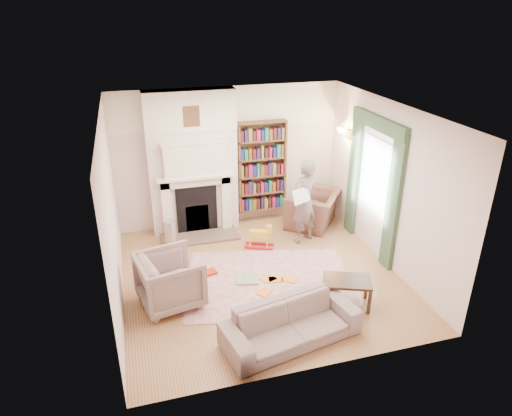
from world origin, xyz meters
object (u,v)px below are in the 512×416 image
object	(u,v)px
armchair_reading	(313,209)
man_reading	(304,202)
sofa	(291,323)
coffee_table	(346,292)
paraffin_heater	(171,234)
bookcase	(261,167)
rocking_horse	(259,236)
armchair_left	(170,280)

from	to	relation	value
armchair_reading	man_reading	size ratio (longest dim) A/B	0.66
sofa	coffee_table	size ratio (longest dim) A/B	2.69
man_reading	coffee_table	bearing A→B (deg)	60.47
armchair_reading	sofa	xyz separation A→B (m)	(-1.65, -3.24, -0.08)
paraffin_heater	bookcase	bearing A→B (deg)	19.75
armchair_reading	rocking_horse	distance (m)	1.49
coffee_table	rocking_horse	xyz separation A→B (m)	(-0.77, 2.08, 0.01)
sofa	rocking_horse	world-z (taller)	sofa
man_reading	paraffin_heater	distance (m)	2.57
coffee_table	paraffin_heater	xyz separation A→B (m)	(-2.36, 2.55, 0.05)
sofa	rocking_horse	xyz separation A→B (m)	(0.31, 2.60, -0.04)
rocking_horse	paraffin_heater	bearing A→B (deg)	-172.60
armchair_reading	coffee_table	bearing A→B (deg)	26.69
armchair_left	coffee_table	xyz separation A→B (m)	(2.55, -0.78, -0.19)
armchair_reading	paraffin_heater	size ratio (longest dim) A/B	1.98
armchair_reading	sofa	distance (m)	3.63
sofa	paraffin_heater	bearing A→B (deg)	100.83
coffee_table	sofa	bearing A→B (deg)	-132.67
armchair_left	man_reading	world-z (taller)	man_reading
armchair_reading	paraffin_heater	xyz separation A→B (m)	(-2.93, -0.17, -0.08)
sofa	rocking_horse	size ratio (longest dim) A/B	3.49
paraffin_heater	armchair_left	bearing A→B (deg)	-96.24
coffee_table	rocking_horse	distance (m)	2.22
armchair_left	rocking_horse	distance (m)	2.21
bookcase	coffee_table	xyz separation A→B (m)	(0.38, -3.26, -0.95)
sofa	coffee_table	xyz separation A→B (m)	(1.08, 0.52, -0.05)
rocking_horse	coffee_table	bearing A→B (deg)	-45.80
armchair_reading	coffee_table	xyz separation A→B (m)	(-0.57, -2.72, -0.13)
armchair_reading	paraffin_heater	distance (m)	2.93
armchair_reading	man_reading	world-z (taller)	man_reading
bookcase	armchair_reading	xyz separation A→B (m)	(0.95, -0.55, -0.82)
paraffin_heater	rocking_horse	xyz separation A→B (m)	(1.59, -0.47, -0.04)
bookcase	man_reading	size ratio (longest dim) A/B	1.13
man_reading	coffee_table	xyz separation A→B (m)	(-0.12, -2.12, -0.60)
armchair_left	sofa	bearing A→B (deg)	-143.47
coffee_table	rocking_horse	bearing A→B (deg)	132.01
armchair_reading	sofa	bearing A→B (deg)	11.50
bookcase	coffee_table	world-z (taller)	bookcase
man_reading	paraffin_heater	xyz separation A→B (m)	(-2.48, 0.43, -0.55)
armchair_reading	man_reading	distance (m)	0.88
armchair_reading	armchair_left	size ratio (longest dim) A/B	1.20
coffee_table	bookcase	bearing A→B (deg)	118.33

